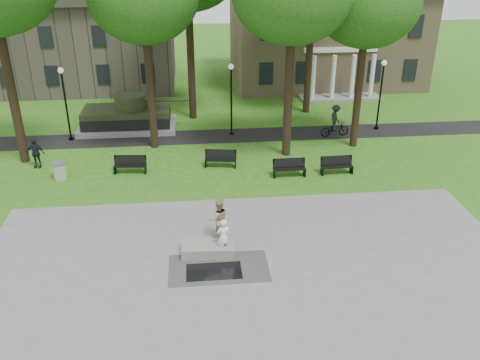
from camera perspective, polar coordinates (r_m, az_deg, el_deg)
The scene contains 22 objects.
ground at distance 23.09m, azimuth 0.40°, elevation -5.61°, with size 120.00×120.00×0.00m, color #2C5915.
plaza at distance 19.02m, azimuth 2.04°, elevation -13.40°, with size 22.00×16.00×0.02m, color gray.
footpath at distance 33.87m, azimuth -1.76°, elevation 4.98°, with size 44.00×2.60×0.01m, color black.
building_right at distance 47.80m, azimuth 9.43°, elevation 16.19°, with size 17.00×12.00×8.60m.
building_left at distance 47.70m, azimuth -16.90°, elevation 14.53°, with size 15.00×10.00×7.20m, color #4C443D.
tree_3 at distance 31.00m, azimuth 14.14°, elevation 18.71°, with size 6.00×6.00×11.19m.
lamp_left at distance 34.13m, azimuth -19.05°, elevation 8.67°, with size 0.36×0.36×4.73m.
lamp_mid at distance 33.31m, azimuth -0.99°, elevation 9.68°, with size 0.36×0.36×4.73m.
lamp_right at distance 35.53m, azimuth 15.55°, elevation 9.78°, with size 0.36×0.36×4.73m.
tank_monument at distance 35.67m, azimuth -12.49°, elevation 6.91°, with size 7.45×3.40×2.40m.
puddle at distance 20.45m, azimuth -2.94°, elevation -10.21°, with size 2.20×1.20×0.00m, color black.
concrete_block at distance 21.35m, azimuth -3.56°, elevation -7.76°, with size 2.20×1.00×0.45m, color gray.
skateboard at distance 21.48m, azimuth -2.20°, elevation -8.11°, with size 0.78×0.20×0.07m, color brown.
skateboarder at distance 21.01m, azimuth -1.86°, elevation -6.41°, with size 0.60×0.39×1.64m, color white.
friend_watching at distance 22.05m, azimuth -2.41°, elevation -4.39°, with size 0.91×0.71×1.86m, color #9C8564.
pedestrian_walker at distance 31.10m, azimuth -21.98°, elevation 2.83°, with size 1.03×0.43×1.76m, color black.
cyclist at distance 34.12m, azimuth 10.62°, elevation 6.25°, with size 2.01×1.17×2.14m.
park_bench_0 at distance 28.98m, azimuth -12.24°, elevation 1.77°, with size 1.83×0.68×1.00m.
park_bench_1 at distance 29.10m, azimuth -2.21°, elevation 2.47°, with size 1.85×0.79×1.00m.
park_bench_2 at distance 28.05m, azimuth 5.55°, elevation 1.44°, with size 1.81×0.55×1.00m.
park_bench_3 at distance 28.75m, azimuth 10.80°, elevation 1.71°, with size 1.82×0.59×1.00m.
trash_bin at distance 29.29m, azimuth -19.63°, elevation 0.99°, with size 0.86×0.86×0.96m.
Camera 1 is at (-2.13, -19.60, 12.02)m, focal length 38.00 mm.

